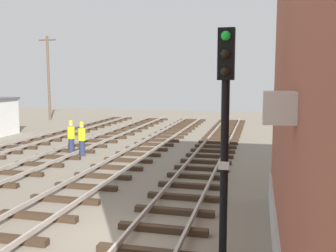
% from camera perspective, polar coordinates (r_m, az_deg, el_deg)
% --- Properties ---
extents(ground_plane, '(80.00, 80.00, 0.00)m').
position_cam_1_polar(ground_plane, '(10.45, -8.28, -16.38)').
color(ground_plane, slate).
extents(track_near_building, '(2.50, 57.67, 0.32)m').
position_cam_1_polar(track_near_building, '(10.05, -1.86, -16.49)').
color(track_near_building, '#38281C').
rests_on(track_near_building, ground).
extents(track_centre, '(2.50, 57.67, 0.32)m').
position_cam_1_polar(track_centre, '(11.59, -21.00, -13.68)').
color(track_centre, '#38281C').
rests_on(track_centre, ground).
extents(signal_mast, '(0.36, 0.40, 5.22)m').
position_cam_1_polar(signal_mast, '(8.38, 8.54, 1.09)').
color(signal_mast, black).
rests_on(signal_mast, ground).
extents(utility_pole_far, '(1.80, 0.24, 8.33)m').
position_cam_1_polar(utility_pole_far, '(40.01, -17.45, 7.08)').
color(utility_pole_far, brown).
rests_on(utility_pole_far, ground).
extents(track_worker_foreground, '(0.40, 0.40, 1.87)m').
position_cam_1_polar(track_worker_foreground, '(21.79, -14.29, -1.62)').
color(track_worker_foreground, '#262D4C').
rests_on(track_worker_foreground, ground).
extents(track_worker_distant, '(0.40, 0.40, 1.87)m').
position_cam_1_polar(track_worker_distant, '(20.99, -12.77, -1.90)').
color(track_worker_distant, '#262D4C').
rests_on(track_worker_distant, ground).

